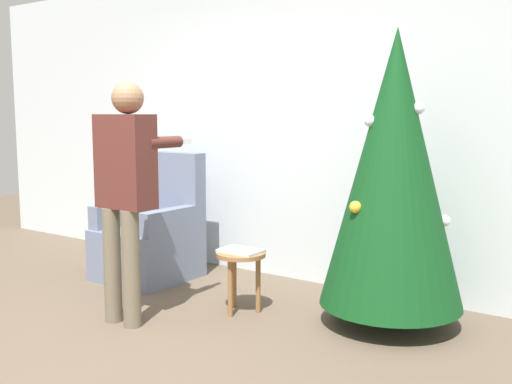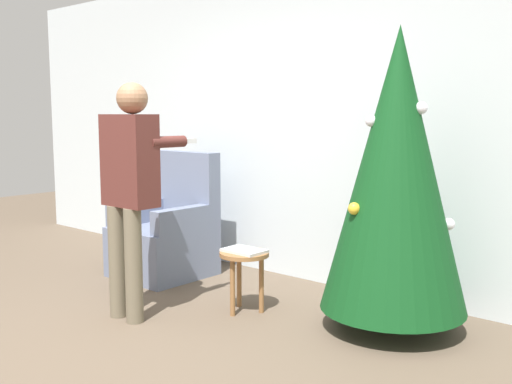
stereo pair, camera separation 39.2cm
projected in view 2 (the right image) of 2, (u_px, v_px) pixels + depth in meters
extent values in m
plane|color=brown|center=(84.00, 356.00, 3.55)|extent=(14.00, 14.00, 0.00)
cube|color=silver|center=(308.00, 123.00, 5.05)|extent=(8.00, 0.06, 2.70)
cylinder|color=brown|center=(392.00, 319.00, 3.99)|extent=(0.10, 0.10, 0.14)
cone|color=#0F4219|center=(396.00, 171.00, 3.86)|extent=(0.96, 0.96, 1.84)
sphere|color=white|center=(371.00, 121.00, 3.82)|extent=(0.08, 0.08, 0.08)
sphere|color=white|center=(449.00, 224.00, 3.83)|extent=(0.08, 0.08, 0.08)
sphere|color=white|center=(421.00, 108.00, 3.73)|extent=(0.08, 0.08, 0.08)
sphere|color=red|center=(357.00, 229.00, 4.23)|extent=(0.10, 0.10, 0.10)
sphere|color=gold|center=(354.00, 209.00, 3.77)|extent=(0.08, 0.08, 0.08)
cube|color=slate|center=(163.00, 251.00, 5.30)|extent=(0.73, 0.74, 0.44)
cube|color=slate|center=(187.00, 187.00, 5.45)|extent=(0.73, 0.14, 0.65)
cube|color=slate|center=(140.00, 211.00, 5.45)|extent=(0.12, 0.66, 0.20)
cube|color=slate|center=(185.00, 219.00, 5.06)|extent=(0.12, 0.66, 0.20)
cylinder|color=#6B604C|center=(117.00, 261.00, 4.20)|extent=(0.12, 0.12, 0.79)
cylinder|color=#6B604C|center=(134.00, 266.00, 4.08)|extent=(0.12, 0.12, 0.79)
cube|color=#562823|center=(130.00, 161.00, 4.09)|extent=(0.41, 0.20, 0.63)
sphere|color=#936B4C|center=(132.00, 98.00, 4.06)|extent=(0.22, 0.22, 0.22)
cylinder|color=#562823|center=(136.00, 140.00, 4.33)|extent=(0.08, 0.30, 0.08)
cylinder|color=#562823|center=(167.00, 142.00, 4.10)|extent=(0.08, 0.30, 0.08)
cube|color=white|center=(188.00, 141.00, 4.24)|extent=(0.04, 0.14, 0.04)
cylinder|color=olive|center=(244.00, 254.00, 4.29)|extent=(0.36, 0.36, 0.03)
cylinder|color=olive|center=(233.00, 288.00, 4.23)|extent=(0.04, 0.04, 0.41)
cylinder|color=olive|center=(261.00, 285.00, 4.30)|extent=(0.04, 0.04, 0.41)
cylinder|color=olive|center=(239.00, 279.00, 4.44)|extent=(0.04, 0.04, 0.41)
cube|color=silver|center=(244.00, 251.00, 4.29)|extent=(0.30, 0.21, 0.02)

